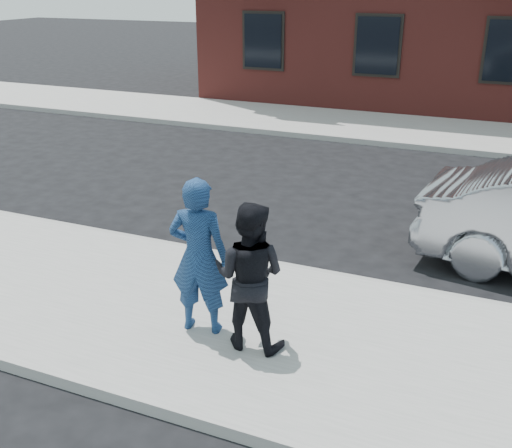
% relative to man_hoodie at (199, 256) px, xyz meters
% --- Properties ---
extents(ground, '(100.00, 100.00, 0.00)m').
position_rel_man_hoodie_xyz_m(ground, '(2.81, 0.52, -1.12)').
color(ground, black).
rests_on(ground, ground).
extents(near_sidewalk, '(50.00, 3.50, 0.15)m').
position_rel_man_hoodie_xyz_m(near_sidewalk, '(2.81, 0.27, -1.05)').
color(near_sidewalk, gray).
rests_on(near_sidewalk, ground).
extents(near_curb, '(50.00, 0.10, 0.15)m').
position_rel_man_hoodie_xyz_m(near_curb, '(2.81, 2.07, -1.05)').
color(near_curb, '#999691').
rests_on(near_curb, ground).
extents(far_sidewalk, '(50.00, 3.50, 0.15)m').
position_rel_man_hoodie_xyz_m(far_sidewalk, '(2.81, 11.77, -1.05)').
color(far_sidewalk, gray).
rests_on(far_sidewalk, ground).
extents(far_curb, '(50.00, 0.10, 0.15)m').
position_rel_man_hoodie_xyz_m(far_curb, '(2.81, 9.97, -1.05)').
color(far_curb, '#999691').
rests_on(far_curb, ground).
extents(man_hoodie, '(0.78, 0.58, 1.94)m').
position_rel_man_hoodie_xyz_m(man_hoodie, '(0.00, 0.00, 0.00)').
color(man_hoodie, navy).
rests_on(man_hoodie, near_sidewalk).
extents(man_peacoat, '(0.89, 0.70, 1.77)m').
position_rel_man_hoodie_xyz_m(man_peacoat, '(0.68, -0.07, -0.09)').
color(man_peacoat, black).
rests_on(man_peacoat, near_sidewalk).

